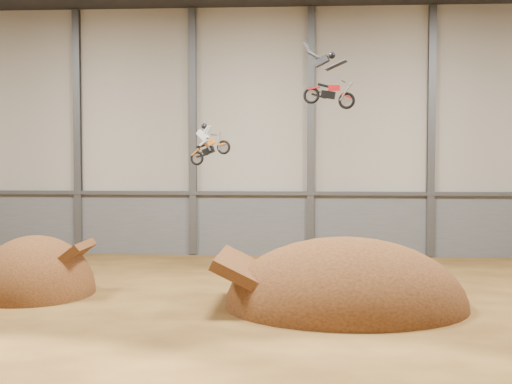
% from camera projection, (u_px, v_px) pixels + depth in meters
% --- Properties ---
extents(floor, '(40.00, 40.00, 0.00)m').
position_uv_depth(floor, '(222.00, 313.00, 25.74)').
color(floor, '#513415').
rests_on(floor, ground).
extents(back_wall, '(40.00, 0.10, 14.00)m').
position_uv_depth(back_wall, '(252.00, 132.00, 40.32)').
color(back_wall, '#AEA79A').
rests_on(back_wall, ground).
extents(lower_band_back, '(39.80, 0.18, 3.50)m').
position_uv_depth(lower_band_back, '(252.00, 225.00, 40.49)').
color(lower_band_back, '#5C5F64').
rests_on(lower_band_back, ground).
extents(steel_rail, '(39.80, 0.35, 0.20)m').
position_uv_depth(steel_rail, '(251.00, 193.00, 40.25)').
color(steel_rail, '#47494F').
rests_on(steel_rail, lower_band_back).
extents(steel_column_1, '(0.40, 0.36, 13.90)m').
position_uv_depth(steel_column_1, '(78.00, 132.00, 40.78)').
color(steel_column_1, '#47494F').
rests_on(steel_column_1, ground).
extents(steel_column_2, '(0.40, 0.36, 13.90)m').
position_uv_depth(steel_column_2, '(193.00, 132.00, 40.34)').
color(steel_column_2, '#47494F').
rests_on(steel_column_2, ground).
extents(steel_column_3, '(0.40, 0.36, 13.90)m').
position_uv_depth(steel_column_3, '(311.00, 132.00, 39.90)').
color(steel_column_3, '#47494F').
rests_on(steel_column_3, ground).
extents(steel_column_4, '(0.40, 0.36, 13.90)m').
position_uv_depth(steel_column_4, '(431.00, 132.00, 39.46)').
color(steel_column_4, '#47494F').
rests_on(steel_column_4, ground).
extents(takeoff_ramp, '(4.83, 5.57, 4.83)m').
position_uv_depth(takeoff_ramp, '(35.00, 294.00, 29.21)').
color(takeoff_ramp, '#3F210F').
rests_on(takeoff_ramp, ground).
extents(landing_ramp, '(9.09, 8.04, 5.24)m').
position_uv_depth(landing_ramp, '(345.00, 307.00, 26.77)').
color(landing_ramp, '#3F210F').
rests_on(landing_ramp, ground).
extents(fmx_rider_a, '(2.65, 1.36, 2.43)m').
position_uv_depth(fmx_rider_a, '(213.00, 139.00, 32.30)').
color(fmx_rider_a, '#D0640D').
extents(fmx_rider_b, '(3.22, 1.47, 2.80)m').
position_uv_depth(fmx_rider_b, '(328.00, 76.00, 28.06)').
color(fmx_rider_b, red).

